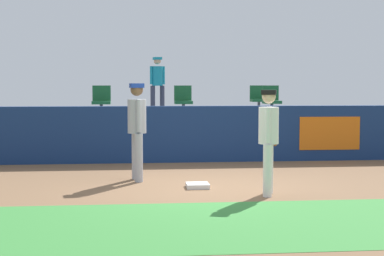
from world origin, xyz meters
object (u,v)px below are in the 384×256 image
object	(u,v)px
player_fielder_home	(269,135)
seat_front_center	(183,100)
seat_back_right	(258,98)
first_base	(198,186)
seat_front_right	(271,99)
seat_front_left	(101,100)
player_runner_visitor	(137,125)
spectator_hooded	(157,81)

from	to	relation	value
player_fielder_home	seat_front_center	world-z (taller)	seat_front_center
player_fielder_home	seat_front_center	size ratio (longest dim) A/B	2.09
seat_front_center	seat_back_right	distance (m)	3.00
player_fielder_home	seat_front_center	distance (m)	5.85
first_base	seat_back_right	distance (m)	7.37
seat_front_right	seat_front_left	world-z (taller)	same
seat_front_right	player_runner_visitor	bearing A→B (deg)	-131.46
player_runner_visitor	spectator_hooded	distance (m)	6.64
first_base	player_fielder_home	distance (m)	1.67
player_fielder_home	seat_front_center	bearing A→B (deg)	-153.40
seat_front_center	seat_front_left	distance (m)	2.12
first_base	seat_back_right	size ratio (longest dim) A/B	0.48
first_base	player_fielder_home	xyz separation A→B (m)	(1.10, -0.80, 0.97)
player_runner_visitor	seat_front_center	bearing A→B (deg)	153.69
seat_front_center	seat_back_right	world-z (taller)	same
first_base	spectator_hooded	bearing A→B (deg)	93.13
player_fielder_home	seat_front_right	xyz separation A→B (m)	(1.42, 5.76, 0.44)
player_runner_visitor	seat_front_center	world-z (taller)	player_runner_visitor
seat_front_right	spectator_hooded	world-z (taller)	spectator_hooded
player_runner_visitor	spectator_hooded	world-z (taller)	spectator_hooded
seat_front_center	first_base	bearing A→B (deg)	-91.91
seat_front_center	seat_front_left	world-z (taller)	same
first_base	seat_front_center	size ratio (longest dim) A/B	0.48
player_runner_visitor	seat_front_right	size ratio (longest dim) A/B	2.22
spectator_hooded	seat_back_right	bearing A→B (deg)	150.46
player_fielder_home	seat_front_left	size ratio (longest dim) A/B	2.09
first_base	seat_front_center	world-z (taller)	seat_front_center
seat_front_center	seat_back_right	bearing A→B (deg)	36.91
seat_front_center	seat_front_left	size ratio (longest dim) A/B	1.00
player_runner_visitor	seat_front_center	distance (m)	4.26
seat_front_right	spectator_hooded	bearing A→B (deg)	139.72
player_fielder_home	first_base	bearing A→B (deg)	-108.54
first_base	spectator_hooded	world-z (taller)	spectator_hooded
player_fielder_home	seat_front_left	distance (m)	6.54
player_runner_visitor	seat_front_left	size ratio (longest dim) A/B	2.22
seat_front_left	seat_back_right	distance (m)	4.86
seat_front_right	spectator_hooded	size ratio (longest dim) A/B	0.50
first_base	player_runner_visitor	bearing A→B (deg)	140.03
seat_front_center	seat_back_right	xyz separation A→B (m)	(2.40, 1.80, 0.00)
seat_front_left	player_fielder_home	bearing A→B (deg)	-62.00
seat_front_right	seat_front_left	size ratio (longest dim) A/B	1.00
seat_front_left	first_base	bearing A→B (deg)	-68.46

